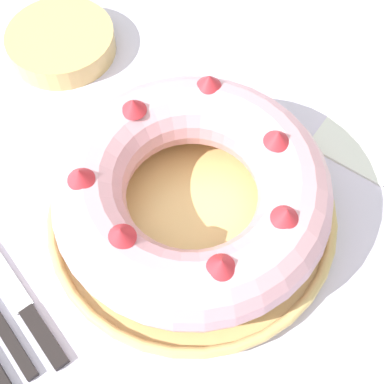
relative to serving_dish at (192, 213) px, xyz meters
The scene contains 7 objects.
ground_plane 0.75m from the serving_dish, 162.90° to the left, with size 8.00×8.00×0.00m, color #4C4742.
dining_table 0.10m from the serving_dish, 162.90° to the left, with size 1.55×0.98×0.74m.
serving_dish is the anchor object (origin of this frame).
bundt_cake 0.05m from the serving_dish, 119.49° to the left, with size 0.30×0.30×0.09m.
cake_knife 0.21m from the serving_dish, behind, with size 0.02×0.16×0.01m.
side_bowl 0.32m from the serving_dish, 86.19° to the left, with size 0.15×0.15×0.03m, color tan.
napkin 0.26m from the serving_dish, ahead, with size 0.15×0.10×0.00m, color white.
Camera 1 is at (-0.14, -0.23, 1.29)m, focal length 50.00 mm.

